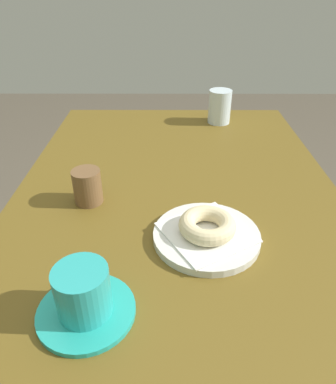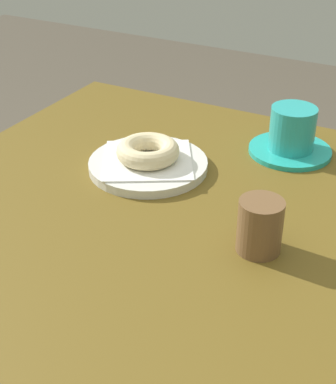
# 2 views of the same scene
# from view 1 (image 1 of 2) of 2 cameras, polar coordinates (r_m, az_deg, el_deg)

# --- Properties ---
(ground_plane) EXTENTS (6.00, 6.00, 0.00)m
(ground_plane) POSITION_cam_1_polar(r_m,az_deg,el_deg) (1.35, 1.00, -25.16)
(ground_plane) COLOR brown
(table) EXTENTS (1.02, 0.74, 0.70)m
(table) POSITION_cam_1_polar(r_m,az_deg,el_deg) (0.90, 1.36, -4.10)
(table) COLOR brown
(table) RESTS_ON ground_plane
(plate_sugar_ring) EXTENTS (0.20, 0.20, 0.02)m
(plate_sugar_ring) POSITION_cam_1_polar(r_m,az_deg,el_deg) (0.68, 6.18, -7.04)
(plate_sugar_ring) COLOR silver
(plate_sugar_ring) RESTS_ON table
(napkin_sugar_ring) EXTENTS (0.20, 0.20, 0.00)m
(napkin_sugar_ring) POSITION_cam_1_polar(r_m,az_deg,el_deg) (0.67, 6.23, -6.45)
(napkin_sugar_ring) COLOR white
(napkin_sugar_ring) RESTS_ON plate_sugar_ring
(donut_sugar_ring) EXTENTS (0.11, 0.11, 0.03)m
(donut_sugar_ring) POSITION_cam_1_polar(r_m,az_deg,el_deg) (0.66, 6.31, -5.30)
(donut_sugar_ring) COLOR beige
(donut_sugar_ring) RESTS_ON napkin_sugar_ring
(water_glass) EXTENTS (0.07, 0.07, 0.11)m
(water_glass) POSITION_cam_1_polar(r_m,az_deg,el_deg) (1.19, 8.28, 13.40)
(water_glass) COLOR silver
(water_glass) RESTS_ON table
(coffee_cup) EXTENTS (0.15, 0.15, 0.09)m
(coffee_cup) POSITION_cam_1_polar(r_m,az_deg,el_deg) (0.54, -13.37, -15.99)
(coffee_cup) COLOR teal
(coffee_cup) RESTS_ON table
(sugar_jar) EXTENTS (0.06, 0.06, 0.08)m
(sugar_jar) POSITION_cam_1_polar(r_m,az_deg,el_deg) (0.78, -12.79, 0.86)
(sugar_jar) COLOR brown
(sugar_jar) RESTS_ON table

